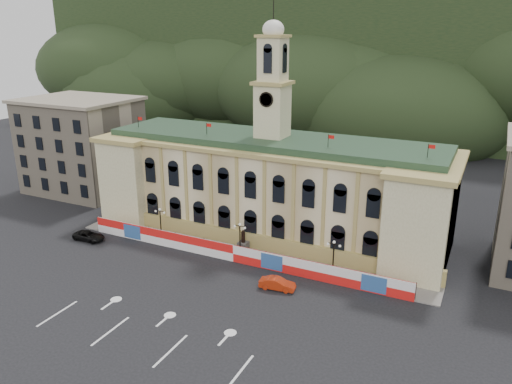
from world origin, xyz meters
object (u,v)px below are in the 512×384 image
at_px(lamp_center, 240,237).
at_px(red_sedan, 277,284).
at_px(statue, 243,246).
at_px(black_suv, 89,236).

bearing_deg(lamp_center, red_sedan, -36.55).
relative_size(lamp_center, red_sedan, 1.07).
relative_size(statue, black_suv, 0.71).
bearing_deg(red_sedan, black_suv, 80.58).
xyz_separation_m(statue, black_suv, (-23.89, -6.39, -0.47)).
bearing_deg(black_suv, red_sedan, -94.32).
distance_m(lamp_center, black_suv, 24.60).
height_order(statue, black_suv, statue).
bearing_deg(statue, black_suv, -165.03).
bearing_deg(red_sedan, statue, 42.00).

